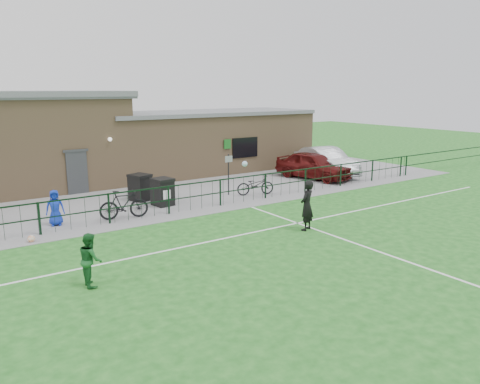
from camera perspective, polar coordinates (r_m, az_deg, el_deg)
ground at (r=14.14m, az=11.65°, el=-8.79°), size 90.00×90.00×0.00m
paving_strip at (r=25.03m, az=-11.05°, el=0.59°), size 34.00×13.00×0.02m
pitch_line_touch at (r=20.05m, az=-4.52°, el=-2.19°), size 28.00×0.10×0.01m
pitch_line_mid at (r=16.98m, az=1.91°, el=-4.88°), size 28.00×0.10×0.01m
pitch_line_perp at (r=15.57m, az=16.83°, el=-7.06°), size 0.10×16.00×0.01m
perimeter_fence at (r=20.08m, az=-4.84°, el=-0.42°), size 28.00×0.10×1.20m
wheelie_bin_left at (r=21.99m, az=-12.08°, el=0.45°), size 1.00×1.06×1.14m
wheelie_bin_right at (r=20.87m, az=-9.42°, el=-0.09°), size 0.86×0.95×1.13m
sign_post at (r=22.55m, az=-1.42°, el=2.14°), size 0.07×0.07×2.00m
car_maroon at (r=27.09m, az=8.94°, el=3.25°), size 2.74×4.80×1.54m
car_silver at (r=28.48m, az=10.44°, el=3.72°), size 2.66×5.15×1.62m
bicycle_d at (r=19.04m, az=-13.97°, el=-1.48°), size 1.98×0.91×1.15m
bicycle_e at (r=22.66m, az=1.88°, el=0.86°), size 1.95×1.18×0.97m
spectator_child at (r=18.88m, az=-21.62°, el=-1.79°), size 0.74×0.56×1.36m
goalkeeper_kick at (r=17.16m, az=8.00°, el=-1.55°), size 1.52×2.95×2.33m
outfield_player at (r=12.94m, az=-17.77°, el=-7.83°), size 0.60×0.74×1.42m
ball_ground at (r=17.31m, az=-24.09°, el=-5.24°), size 0.25×0.25×0.25m
clubhouse at (r=27.15m, az=-15.50°, el=6.02°), size 24.25×5.40×4.96m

